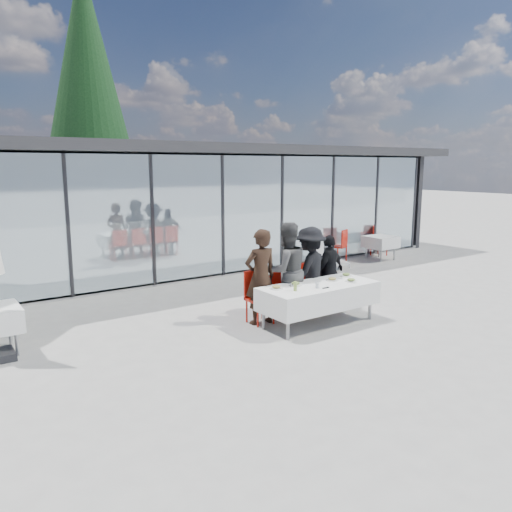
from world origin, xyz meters
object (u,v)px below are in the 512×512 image
(plate_extra, at_px, (351,280))
(diner_b, at_px, (286,271))
(plate_c, at_px, (332,279))
(folded_eyeglasses, at_px, (326,288))
(diner_c, at_px, (310,270))
(plate_d, at_px, (346,275))
(diner_a, at_px, (261,277))
(diner_chair_a, at_px, (257,294))
(spare_table_right, at_px, (381,242))
(lounger, at_px, (328,257))
(diner_chair_b, at_px, (283,290))
(spare_chair_a, at_px, (376,239))
(dining_table, at_px, (319,296))
(spare_chair_b, at_px, (341,244))
(diner_chair_c, at_px, (306,285))
(diner_d, at_px, (329,272))
(plate_a, at_px, (276,287))
(conifer_tree, at_px, (87,83))
(diner_chair_d, at_px, (326,282))
(plate_b, at_px, (296,284))

(plate_extra, bearing_deg, diner_b, 137.76)
(plate_c, bearing_deg, diner_b, 140.42)
(folded_eyeglasses, bearing_deg, plate_extra, 7.54)
(diner_c, xyz_separation_m, plate_d, (0.57, -0.43, -0.09))
(diner_a, bearing_deg, plate_c, 160.50)
(diner_chair_a, relative_size, diner_c, 0.56)
(diner_c, bearing_deg, folded_eyeglasses, 46.67)
(spare_table_right, relative_size, lounger, 0.59)
(diner_chair_b, bearing_deg, spare_chair_a, 27.96)
(dining_table, distance_m, plate_c, 0.49)
(diner_c, distance_m, spare_chair_b, 5.64)
(diner_b, xyz_separation_m, lounger, (4.21, 3.33, -0.67))
(dining_table, distance_m, diner_chair_c, 0.82)
(diner_a, relative_size, folded_eyeglasses, 12.67)
(dining_table, xyz_separation_m, plate_extra, (0.65, -0.18, 0.24))
(dining_table, relative_size, spare_chair_b, 2.32)
(diner_chair_a, bearing_deg, plate_d, -16.97)
(diner_d, distance_m, plate_c, 0.71)
(plate_extra, relative_size, folded_eyeglasses, 1.71)
(dining_table, bearing_deg, plate_d, 13.18)
(diner_chair_c, height_order, plate_c, diner_chair_c)
(diner_chair_c, xyz_separation_m, spare_chair_b, (4.36, 3.45, 0.00))
(diner_chair_a, relative_size, spare_chair_b, 1.00)
(diner_a, xyz_separation_m, diner_chair_a, (-0.00, 0.10, -0.35))
(diner_a, xyz_separation_m, plate_a, (0.02, -0.45, -0.11))
(diner_chair_a, distance_m, plate_d, 1.86)
(diner_chair_a, relative_size, plate_extra, 4.07)
(lounger, distance_m, conifer_tree, 11.70)
(diner_b, xyz_separation_m, diner_chair_b, (0.00, 0.10, -0.39))
(plate_c, distance_m, spare_chair_b, 5.94)
(diner_b, bearing_deg, folded_eyeglasses, 111.40)
(diner_chair_a, xyz_separation_m, plate_a, (0.02, -0.56, 0.24))
(diner_b, bearing_deg, conifer_tree, -80.66)
(diner_a, xyz_separation_m, plate_d, (1.76, -0.43, -0.11))
(diner_c, height_order, plate_a, diner_c)
(dining_table, height_order, diner_c, diner_c)
(plate_a, bearing_deg, plate_d, 0.66)
(plate_a, distance_m, spare_chair_b, 6.84)
(diner_chair_a, bearing_deg, diner_d, -3.44)
(diner_chair_d, relative_size, folded_eyeglasses, 6.96)
(diner_d, bearing_deg, spare_table_right, -162.60)
(spare_table_right, xyz_separation_m, conifer_tree, (-5.78, 9.75, 5.43))
(plate_c, bearing_deg, diner_chair_d, 55.89)
(dining_table, height_order, diner_b, diner_b)
(dining_table, height_order, plate_a, plate_a)
(plate_b, relative_size, plate_c, 1.00)
(diner_chair_c, relative_size, diner_d, 0.64)
(diner_b, xyz_separation_m, diner_c, (0.59, 0.00, -0.06))
(diner_a, distance_m, diner_c, 1.19)
(spare_table_right, height_order, conifer_tree, conifer_tree)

